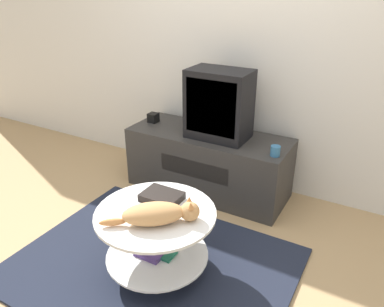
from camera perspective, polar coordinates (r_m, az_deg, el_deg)
ground_plane at (r=2.58m, az=-6.14°, el=-16.84°), size 12.00×12.00×0.00m
wall_back at (r=3.20m, az=8.22°, el=17.35°), size 8.00×0.05×2.60m
rug at (r=2.58m, az=-6.15°, el=-16.67°), size 1.76×1.36×0.02m
tv_stand at (r=3.26m, az=2.48°, el=-1.37°), size 1.38×0.53×0.54m
tv at (r=3.00m, az=4.13°, el=7.47°), size 0.49×0.31×0.56m
speaker at (r=3.42m, az=-5.93°, el=5.46°), size 0.08×0.08×0.08m
mug at (r=2.81m, az=12.58°, el=0.38°), size 0.07×0.07×0.08m
coffee_table at (r=2.34m, az=-5.45°, el=-12.07°), size 0.72×0.72×0.45m
dvd_box at (r=2.34m, az=-4.61°, el=-6.58°), size 0.24×0.18×0.05m
cat at (r=2.12m, az=-5.12°, el=-9.09°), size 0.47×0.38×0.14m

